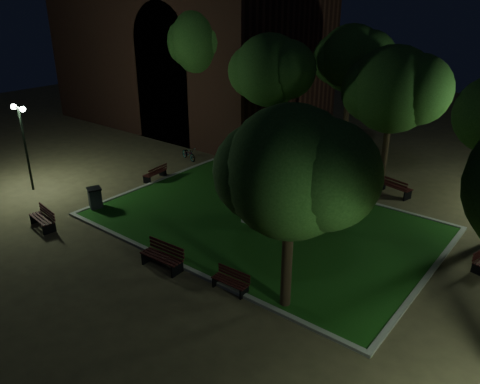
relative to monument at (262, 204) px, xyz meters
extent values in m
plane|color=#4D422A|center=(0.00, -2.00, -0.96)|extent=(80.00, 80.00, 0.00)
cube|color=#164310|center=(0.00, 0.00, -0.92)|extent=(15.00, 10.00, 0.08)
cube|color=slate|center=(0.00, -5.10, -0.90)|extent=(15.40, 0.20, 0.12)
cube|color=slate|center=(0.00, 5.10, -0.90)|extent=(15.40, 0.20, 0.12)
cube|color=slate|center=(-7.60, 0.00, -0.90)|extent=(0.20, 10.00, 0.12)
cube|color=slate|center=(7.60, 0.00, -0.90)|extent=(0.20, 10.00, 0.12)
cube|color=#ABA29A|center=(0.00, 0.00, -0.73)|extent=(1.40, 1.40, 0.30)
cube|color=#ABA29A|center=(0.00, 0.00, -0.38)|extent=(1.00, 1.00, 0.40)
cylinder|color=#ABA29A|center=(0.00, 0.00, 0.82)|extent=(0.44, 0.44, 2.00)
sphere|color=#ABA29A|center=(0.00, 0.00, 2.07)|extent=(0.50, 0.50, 0.50)
cube|color=#45241B|center=(-16.00, 12.00, 6.54)|extent=(20.00, 12.00, 15.00)
cube|color=black|center=(-13.00, 7.50, 2.54)|extent=(5.00, 3.00, 7.00)
cylinder|color=black|center=(-13.00, 7.50, 6.04)|extent=(5.00, 3.00, 5.00)
plane|color=#FF491E|center=(-13.00, 8.70, 2.54)|extent=(6.30, 0.00, 6.30)
cylinder|color=black|center=(-3.62, 5.50, 1.44)|extent=(0.36, 0.36, 4.80)
sphere|color=#2B551F|center=(-3.62, 5.50, 5.03)|extent=(3.97, 3.97, 3.97)
sphere|color=#2B551F|center=(-2.63, 5.70, 5.13)|extent=(3.18, 3.18, 3.18)
sphere|color=#2B551F|center=(-4.42, 5.20, 4.93)|extent=(2.98, 2.98, 2.98)
cylinder|color=black|center=(2.21, 8.59, 0.93)|extent=(0.36, 0.36, 3.78)
sphere|color=#2B551F|center=(2.21, 8.59, 4.21)|extent=(4.65, 4.65, 4.65)
sphere|color=#2B551F|center=(3.37, 8.79, 4.31)|extent=(3.72, 3.72, 3.72)
sphere|color=#2B551F|center=(1.28, 8.29, 4.11)|extent=(3.49, 3.49, 3.49)
cylinder|color=black|center=(4.32, -4.61, 0.86)|extent=(0.36, 0.36, 3.63)
sphere|color=#2B551F|center=(4.32, -4.61, 3.93)|extent=(4.18, 4.18, 4.18)
sphere|color=#2B551F|center=(5.37, -4.41, 4.03)|extent=(3.35, 3.35, 3.35)
sphere|color=#2B551F|center=(3.48, -4.91, 3.83)|extent=(3.14, 3.14, 3.14)
cylinder|color=black|center=(-9.86, 7.55, 1.83)|extent=(0.36, 0.36, 5.57)
sphere|color=#2B551F|center=(-9.86, 7.55, 6.09)|extent=(4.91, 4.91, 4.91)
sphere|color=#2B551F|center=(-8.63, 7.75, 6.19)|extent=(3.93, 3.93, 3.93)
sphere|color=#2B551F|center=(-10.84, 7.25, 5.99)|extent=(3.68, 3.68, 3.68)
cylinder|color=black|center=(-1.75, 11.58, 1.50)|extent=(0.36, 0.36, 4.91)
sphere|color=#2B551F|center=(-1.75, 11.58, 5.20)|extent=(4.15, 4.15, 4.15)
sphere|color=#2B551F|center=(-0.71, 11.78, 5.30)|extent=(3.32, 3.32, 3.32)
sphere|color=#2B551F|center=(-2.58, 11.28, 5.10)|extent=(3.11, 3.11, 3.11)
cylinder|color=black|center=(-12.10, -4.56, 1.29)|extent=(0.12, 0.12, 4.50)
cylinder|color=black|center=(-12.10, -4.56, 3.55)|extent=(0.90, 0.08, 0.08)
sphere|color=#D8FFD8|center=(-12.55, -4.56, 3.55)|extent=(0.28, 0.28, 0.28)
sphere|color=#D8FFD8|center=(-11.65, -4.56, 3.55)|extent=(0.28, 0.28, 0.28)
cylinder|color=black|center=(-10.00, 7.67, 1.02)|extent=(0.12, 0.12, 3.96)
cylinder|color=black|center=(-10.00, 7.67, 3.00)|extent=(0.90, 0.08, 0.08)
sphere|color=#D8FFD8|center=(-10.45, 7.67, 3.00)|extent=(0.28, 0.28, 0.28)
sphere|color=#D8FFD8|center=(-9.55, 7.67, 3.00)|extent=(0.28, 0.28, 0.28)
cube|color=black|center=(-1.52, -5.63, -0.71)|extent=(0.10, 0.63, 0.50)
cube|color=black|center=(0.06, -5.56, -0.71)|extent=(0.10, 0.63, 0.50)
cube|color=#34100E|center=(-0.72, -5.84, -0.45)|extent=(1.81, 0.19, 0.05)
cube|color=#34100E|center=(-0.73, -5.69, -0.45)|extent=(1.81, 0.19, 0.05)
cube|color=#34100E|center=(-0.74, -5.53, -0.45)|extent=(1.81, 0.19, 0.05)
cube|color=#34100E|center=(-0.74, -5.37, -0.45)|extent=(1.81, 0.19, 0.05)
cube|color=#34100E|center=(-0.75, -5.30, -0.33)|extent=(1.81, 0.15, 0.11)
cube|color=#34100E|center=(-0.75, -5.30, -0.18)|extent=(1.81, 0.15, 0.11)
cube|color=#34100E|center=(-0.75, -5.30, -0.02)|extent=(1.81, 0.15, 0.11)
cube|color=black|center=(1.68, -5.13, -0.76)|extent=(0.07, 0.49, 0.39)
cube|color=black|center=(2.92, -5.09, -0.76)|extent=(0.07, 0.49, 0.39)
cube|color=#34100E|center=(2.30, -5.30, -0.56)|extent=(1.42, 0.13, 0.04)
cube|color=#34100E|center=(2.30, -5.18, -0.56)|extent=(1.42, 0.13, 0.04)
cube|color=#34100E|center=(2.30, -5.05, -0.56)|extent=(1.42, 0.13, 0.04)
cube|color=#34100E|center=(2.29, -4.93, -0.56)|extent=(1.42, 0.13, 0.04)
cube|color=#34100E|center=(2.29, -4.88, -0.47)|extent=(1.42, 0.10, 0.09)
cube|color=#34100E|center=(2.29, -4.88, -0.34)|extent=(1.42, 0.10, 0.09)
cube|color=#34100E|center=(2.29, -4.88, -0.22)|extent=(1.42, 0.10, 0.09)
cube|color=black|center=(-8.24, -6.54, -0.73)|extent=(0.15, 0.58, 0.46)
cube|color=black|center=(-6.79, -6.76, -0.73)|extent=(0.15, 0.58, 0.46)
cube|color=#34100E|center=(-7.55, -6.87, -0.49)|extent=(1.67, 0.34, 0.04)
cube|color=#34100E|center=(-7.53, -6.73, -0.49)|extent=(1.67, 0.34, 0.04)
cube|color=#34100E|center=(-7.51, -6.59, -0.49)|extent=(1.67, 0.34, 0.04)
cube|color=#34100E|center=(-7.49, -6.44, -0.49)|extent=(1.67, 0.34, 0.04)
cube|color=#34100E|center=(-7.48, -6.38, -0.38)|extent=(1.67, 0.31, 0.10)
cube|color=#34100E|center=(-7.48, -6.38, -0.23)|extent=(1.67, 0.31, 0.10)
cube|color=#34100E|center=(-7.48, -6.38, -0.09)|extent=(1.67, 0.31, 0.10)
cube|color=black|center=(-8.06, 1.23, -0.75)|extent=(0.53, 0.12, 0.42)
cube|color=black|center=(-7.90, -0.11, -0.75)|extent=(0.53, 0.12, 0.42)
cube|color=#34100E|center=(-8.19, 0.54, -0.52)|extent=(0.26, 1.54, 0.04)
cube|color=#34100E|center=(-8.06, 0.55, -0.52)|extent=(0.26, 1.54, 0.04)
cube|color=#34100E|center=(-7.92, 0.57, -0.52)|extent=(0.26, 1.54, 0.04)
cube|color=#34100E|center=(-7.79, 0.58, -0.52)|extent=(0.26, 1.54, 0.04)
cube|color=#34100E|center=(-7.73, 0.59, -0.43)|extent=(0.23, 1.53, 0.09)
cube|color=#34100E|center=(-7.73, 0.59, -0.29)|extent=(0.23, 1.53, 0.09)
cube|color=#34100E|center=(-7.73, 0.59, -0.16)|extent=(0.23, 1.53, 0.09)
cube|color=black|center=(9.01, 1.55, -0.75)|extent=(0.52, 0.19, 0.42)
cube|color=black|center=(4.36, 6.79, -0.71)|extent=(0.22, 0.63, 0.50)
cube|color=black|center=(2.80, 7.17, -0.71)|extent=(0.22, 0.63, 0.50)
cube|color=#34100E|center=(3.64, 7.22, -0.44)|extent=(1.80, 0.53, 0.05)
cube|color=#34100E|center=(3.60, 7.07, -0.44)|extent=(1.80, 0.53, 0.05)
cube|color=#34100E|center=(3.56, 6.91, -0.44)|extent=(1.80, 0.53, 0.05)
cube|color=#34100E|center=(3.53, 6.76, -0.44)|extent=(1.80, 0.53, 0.05)
cube|color=#34100E|center=(3.51, 6.69, -0.33)|extent=(1.79, 0.50, 0.11)
cube|color=#34100E|center=(3.51, 6.69, -0.17)|extent=(1.79, 0.50, 0.11)
cube|color=#34100E|center=(3.51, 6.69, -0.01)|extent=(1.79, 0.50, 0.11)
cube|color=black|center=(-7.36, -3.90, -0.44)|extent=(0.76, 0.76, 1.03)
cube|color=black|center=(-7.36, -3.90, 0.11)|extent=(0.85, 0.85, 0.07)
imported|color=black|center=(-8.95, 4.31, -0.55)|extent=(1.63, 0.94, 0.81)
camera|label=1|loc=(11.36, -15.93, 8.93)|focal=35.00mm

